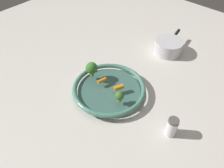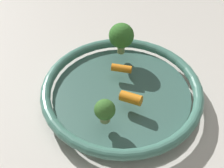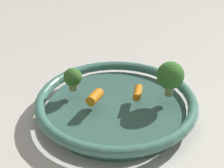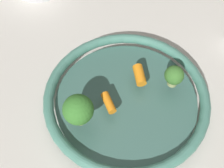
{
  "view_description": "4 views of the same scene",
  "coord_description": "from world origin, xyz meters",
  "px_view_note": "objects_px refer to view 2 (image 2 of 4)",
  "views": [
    {
      "loc": [
        0.48,
        0.44,
        0.71
      ],
      "look_at": [
        0.01,
        0.03,
        0.08
      ],
      "focal_mm": 35.13,
      "sensor_mm": 36.0,
      "label": 1
    },
    {
      "loc": [
        0.02,
        0.43,
        0.48
      ],
      "look_at": [
        0.02,
        0.01,
        0.06
      ],
      "focal_mm": 50.92,
      "sensor_mm": 36.0,
      "label": 2
    },
    {
      "loc": [
        -0.56,
        0.04,
        0.4
      ],
      "look_at": [
        -0.0,
        0.01,
        0.07
      ],
      "focal_mm": 54.8,
      "sensor_mm": 36.0,
      "label": 3
    },
    {
      "loc": [
        0.24,
        -0.2,
        0.53
      ],
      "look_at": [
        -0.01,
        -0.02,
        0.08
      ],
      "focal_mm": 49.66,
      "sensor_mm": 36.0,
      "label": 4
    }
  ],
  "objects_px": {
    "serving_bowl": "(122,93)",
    "baby_carrot_left": "(131,98)",
    "broccoli_floret_mid": "(120,36)",
    "baby_carrot_back": "(120,68)",
    "broccoli_floret_small": "(105,110)"
  },
  "relations": [
    {
      "from": "serving_bowl",
      "to": "broccoli_floret_small",
      "type": "bearing_deg",
      "value": 69.71
    },
    {
      "from": "broccoli_floret_mid",
      "to": "baby_carrot_left",
      "type": "bearing_deg",
      "value": 97.58
    },
    {
      "from": "baby_carrot_left",
      "to": "baby_carrot_back",
      "type": "distance_m",
      "value": 0.08
    },
    {
      "from": "baby_carrot_back",
      "to": "broccoli_floret_mid",
      "type": "distance_m",
      "value": 0.07
    },
    {
      "from": "broccoli_floret_small",
      "to": "broccoli_floret_mid",
      "type": "height_order",
      "value": "broccoli_floret_mid"
    },
    {
      "from": "serving_bowl",
      "to": "baby_carrot_left",
      "type": "relative_size",
      "value": 7.83
    },
    {
      "from": "baby_carrot_back",
      "to": "broccoli_floret_small",
      "type": "relative_size",
      "value": 0.88
    },
    {
      "from": "serving_bowl",
      "to": "broccoli_floret_mid",
      "type": "xyz_separation_m",
      "value": [
        0.0,
        -0.1,
        0.06
      ]
    },
    {
      "from": "broccoli_floret_mid",
      "to": "baby_carrot_back",
      "type": "bearing_deg",
      "value": 89.77
    },
    {
      "from": "serving_bowl",
      "to": "baby_carrot_back",
      "type": "xyz_separation_m",
      "value": [
        0.0,
        -0.04,
        0.03
      ]
    },
    {
      "from": "broccoli_floret_small",
      "to": "serving_bowl",
      "type": "bearing_deg",
      "value": -110.29
    },
    {
      "from": "serving_bowl",
      "to": "broccoli_floret_mid",
      "type": "bearing_deg",
      "value": -87.94
    },
    {
      "from": "broccoli_floret_small",
      "to": "broccoli_floret_mid",
      "type": "xyz_separation_m",
      "value": [
        -0.03,
        -0.19,
        0.02
      ]
    },
    {
      "from": "baby_carrot_left",
      "to": "baby_carrot_back",
      "type": "xyz_separation_m",
      "value": [
        0.02,
        -0.08,
        -0.0
      ]
    },
    {
      "from": "baby_carrot_back",
      "to": "broccoli_floret_mid",
      "type": "height_order",
      "value": "broccoli_floret_mid"
    }
  ]
}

